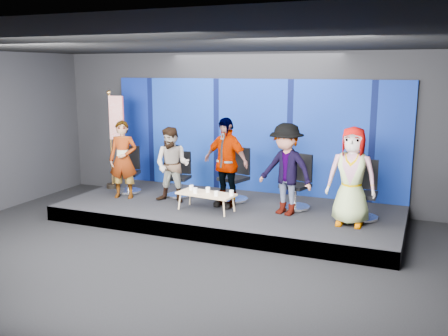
{
  "coord_description": "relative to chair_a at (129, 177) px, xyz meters",
  "views": [
    {
      "loc": [
        3.76,
        -6.87,
        3.13
      ],
      "look_at": [
        -0.07,
        2.4,
        1.12
      ],
      "focal_mm": 40.0,
      "sensor_mm": 36.0,
      "label": 1
    }
  ],
  "objects": [
    {
      "name": "mug_e",
      "position": [
        2.84,
        -0.7,
        0.07
      ],
      "size": [
        0.09,
        0.09,
        0.1
      ],
      "primitive_type": "cylinder",
      "color": "white",
      "rests_on": "coffee_table"
    },
    {
      "name": "panelist_b",
      "position": [
        1.36,
        -0.38,
        0.46
      ],
      "size": [
        0.84,
        0.68,
        1.62
      ],
      "primitive_type": "imported",
      "rotation": [
        0.0,
        0.0,
        0.09
      ],
      "color": "black",
      "rests_on": "riser"
    },
    {
      "name": "panelist_e",
      "position": [
        5.13,
        -0.56,
        0.56
      ],
      "size": [
        0.89,
        0.58,
        1.82
      ],
      "primitive_type": "imported",
      "rotation": [
        0.0,
        0.0,
        0.01
      ],
      "color": "black",
      "rests_on": "riser"
    },
    {
      "name": "riser",
      "position": [
        2.6,
        -0.23,
        -0.5
      ],
      "size": [
        7.0,
        3.0,
        0.3
      ],
      "primitive_type": "cube",
      "color": "black",
      "rests_on": "ground"
    },
    {
      "name": "panelist_d",
      "position": [
        3.84,
        -0.35,
        0.55
      ],
      "size": [
        1.31,
        0.98,
        1.8
      ],
      "primitive_type": "imported",
      "rotation": [
        0.0,
        0.0,
        -0.3
      ],
      "color": "black",
      "rests_on": "riser"
    },
    {
      "name": "panelist_a",
      "position": [
        0.18,
        -0.47,
        0.51
      ],
      "size": [
        0.71,
        0.56,
        1.72
      ],
      "primitive_type": "imported",
      "rotation": [
        0.0,
        0.0,
        0.26
      ],
      "color": "black",
      "rests_on": "riser"
    },
    {
      "name": "chair_d",
      "position": [
        3.95,
        0.14,
        0.02
      ],
      "size": [
        0.79,
        0.79,
        1.11
      ],
      "rotation": [
        0.0,
        0.0,
        -0.3
      ],
      "color": "silver",
      "rests_on": "riser"
    },
    {
      "name": "chair_a",
      "position": [
        0.0,
        0.0,
        0.0
      ],
      "size": [
        0.73,
        0.73,
        1.06
      ],
      "rotation": [
        0.0,
        0.0,
        0.26
      ],
      "color": "silver",
      "rests_on": "riser"
    },
    {
      "name": "mug_c",
      "position": [
        2.31,
        -0.66,
        0.07
      ],
      "size": [
        0.09,
        0.09,
        0.11
      ],
      "primitive_type": "cylinder",
      "color": "white",
      "rests_on": "coffee_table"
    },
    {
      "name": "chair_e",
      "position": [
        5.3,
        -0.09,
        0.02
      ],
      "size": [
        0.64,
        0.64,
        1.12
      ],
      "rotation": [
        0.0,
        0.0,
        0.01
      ],
      "color": "silver",
      "rests_on": "riser"
    },
    {
      "name": "panelist_c",
      "position": [
        2.54,
        -0.27,
        0.58
      ],
      "size": [
        1.17,
        0.74,
        1.86
      ],
      "primitive_type": "imported",
      "rotation": [
        0.0,
        0.0,
        -0.28
      ],
      "color": "black",
      "rests_on": "riser"
    },
    {
      "name": "backdrop",
      "position": [
        2.6,
        1.22,
        0.95
      ],
      "size": [
        7.0,
        0.08,
        2.6
      ],
      "primitive_type": "cube",
      "color": "#071255",
      "rests_on": "riser"
    },
    {
      "name": "coffee_table",
      "position": [
        2.31,
        -0.73,
        -0.01
      ],
      "size": [
        1.23,
        0.64,
        0.36
      ],
      "rotation": [
        0.0,
        0.0,
        -0.12
      ],
      "color": "tan",
      "rests_on": "riser"
    },
    {
      "name": "mug_a",
      "position": [
        1.92,
        -0.62,
        0.07
      ],
      "size": [
        0.09,
        0.09,
        0.1
      ],
      "primitive_type": "cylinder",
      "color": "white",
      "rests_on": "coffee_table"
    },
    {
      "name": "mug_d",
      "position": [
        2.58,
        -0.86,
        0.06
      ],
      "size": [
        0.08,
        0.08,
        0.1
      ],
      "primitive_type": "cylinder",
      "color": "white",
      "rests_on": "coffee_table"
    },
    {
      "name": "room_walls",
      "position": [
        2.6,
        -2.73,
        1.78
      ],
      "size": [
        10.02,
        8.02,
        3.51
      ],
      "color": "black",
      "rests_on": "ground"
    },
    {
      "name": "chair_c",
      "position": [
        2.56,
        0.24,
        0.03
      ],
      "size": [
        0.8,
        0.8,
        1.15
      ],
      "rotation": [
        0.0,
        0.0,
        -0.28
      ],
      "color": "silver",
      "rests_on": "riser"
    },
    {
      "name": "ground",
      "position": [
        2.6,
        -2.73,
        -0.65
      ],
      "size": [
        10.0,
        10.0,
        0.0
      ],
      "primitive_type": "plane",
      "color": "black",
      "rests_on": "ground"
    },
    {
      "name": "chair_b",
      "position": [
        1.27,
        0.11,
        -0.02
      ],
      "size": [
        0.61,
        0.61,
        1.0
      ],
      "rotation": [
        0.0,
        0.0,
        0.09
      ],
      "color": "silver",
      "rests_on": "riser"
    },
    {
      "name": "mug_b",
      "position": [
        2.1,
        -0.81,
        0.07
      ],
      "size": [
        0.09,
        0.09,
        0.11
      ],
      "primitive_type": "cylinder",
      "color": "white",
      "rests_on": "coffee_table"
    },
    {
      "name": "flag_stand",
      "position": [
        -0.48,
        0.2,
        0.89
      ],
      "size": [
        0.53,
        0.31,
        2.33
      ],
      "rotation": [
        0.0,
        0.0,
        0.01
      ],
      "color": "black",
      "rests_on": "riser"
    }
  ]
}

